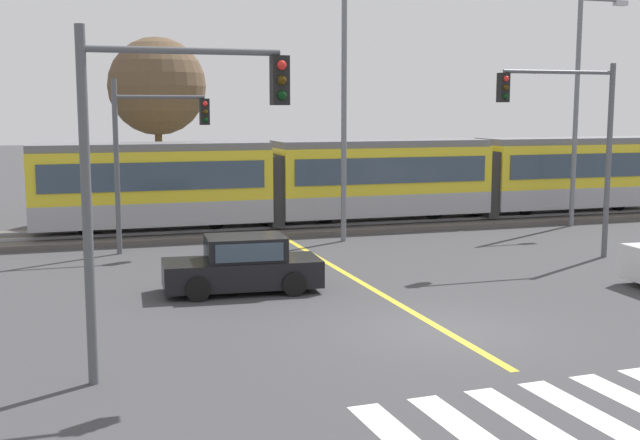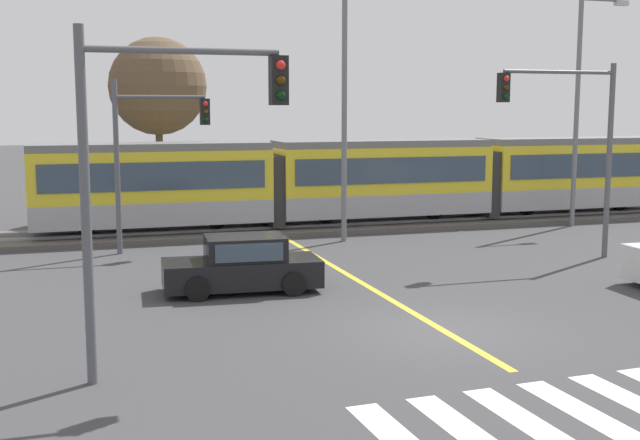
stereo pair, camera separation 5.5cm
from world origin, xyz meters
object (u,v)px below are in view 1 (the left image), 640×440
(traffic_light_far_left, at_px, (149,142))
(traffic_light_near_left, at_px, (156,150))
(sedan_crossing, at_px, (242,266))
(street_lamp_east, at_px, (581,97))
(bare_tree_west, at_px, (157,87))
(street_lamp_centre, at_px, (350,90))
(traffic_light_mid_right, at_px, (573,128))
(light_rail_tram, at_px, (381,177))

(traffic_light_far_left, bearing_deg, traffic_light_near_left, -95.16)
(sedan_crossing, bearing_deg, street_lamp_east, 25.97)
(street_lamp_east, bearing_deg, bare_tree_west, 154.56)
(street_lamp_centre, relative_size, bare_tree_west, 1.23)
(traffic_light_mid_right, relative_size, traffic_light_far_left, 1.08)
(traffic_light_mid_right, bearing_deg, street_lamp_centre, 134.57)
(traffic_light_mid_right, relative_size, street_lamp_east, 0.67)
(light_rail_tram, relative_size, street_lamp_east, 2.94)
(traffic_light_mid_right, bearing_deg, traffic_light_near_left, -151.28)
(sedan_crossing, distance_m, traffic_light_near_left, 7.84)
(light_rail_tram, distance_m, street_lamp_centre, 5.51)
(light_rail_tram, bearing_deg, traffic_light_mid_right, -71.67)
(light_rail_tram, relative_size, traffic_light_near_left, 4.42)
(sedan_crossing, relative_size, street_lamp_east, 0.45)
(sedan_crossing, bearing_deg, traffic_light_near_left, -114.42)
(traffic_light_mid_right, distance_m, street_lamp_east, 8.18)
(traffic_light_far_left, bearing_deg, light_rail_tram, 19.38)
(light_rail_tram, height_order, traffic_light_near_left, traffic_light_near_left)
(light_rail_tram, xyz_separation_m, sedan_crossing, (-8.19, -10.32, -1.35))
(light_rail_tram, distance_m, traffic_light_far_left, 10.64)
(light_rail_tram, bearing_deg, sedan_crossing, -128.43)
(sedan_crossing, distance_m, street_lamp_centre, 10.20)
(sedan_crossing, bearing_deg, bare_tree_west, 91.45)
(traffic_light_near_left, relative_size, street_lamp_centre, 0.64)
(sedan_crossing, bearing_deg, light_rail_tram, 51.57)
(traffic_light_near_left, bearing_deg, light_rail_tram, 56.43)
(street_lamp_east, height_order, bare_tree_west, street_lamp_east)
(sedan_crossing, distance_m, bare_tree_west, 16.46)
(traffic_light_near_left, bearing_deg, traffic_light_mid_right, 28.72)
(sedan_crossing, bearing_deg, street_lamp_centre, 51.48)
(sedan_crossing, height_order, traffic_light_far_left, traffic_light_far_left)
(traffic_light_mid_right, height_order, traffic_light_far_left, traffic_light_mid_right)
(traffic_light_near_left, height_order, bare_tree_west, bare_tree_west)
(traffic_light_mid_right, height_order, traffic_light_near_left, traffic_light_mid_right)
(light_rail_tram, bearing_deg, traffic_light_far_left, -160.62)
(traffic_light_far_left, height_order, street_lamp_east, street_lamp_east)
(sedan_crossing, xyz_separation_m, street_lamp_centre, (5.57, 7.00, 4.89))
(traffic_light_near_left, xyz_separation_m, street_lamp_centre, (8.48, 13.40, 1.40))
(traffic_light_near_left, distance_m, street_lamp_east, 23.70)
(sedan_crossing, bearing_deg, traffic_light_mid_right, 6.74)
(street_lamp_east, bearing_deg, traffic_light_far_left, -176.87)
(light_rail_tram, relative_size, bare_tree_west, 3.48)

